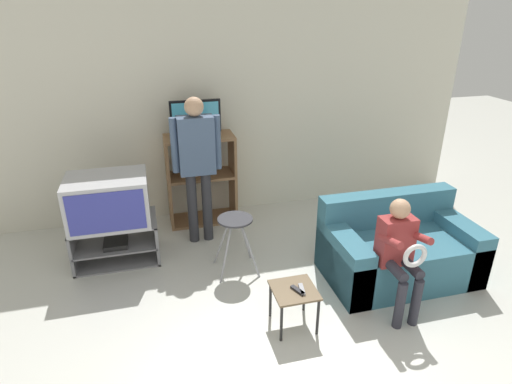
# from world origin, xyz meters

# --- Properties ---
(wall_back) EXTENTS (6.40, 0.06, 2.60)m
(wall_back) POSITION_xyz_m (0.00, 3.45, 1.30)
(wall_back) COLOR silver
(wall_back) RESTS_ON ground_plane
(tv_stand) EXTENTS (0.87, 0.55, 0.45)m
(tv_stand) POSITION_xyz_m (-1.37, 2.51, 0.22)
(tv_stand) COLOR slate
(tv_stand) RESTS_ON ground_plane
(television_main) EXTENTS (0.79, 0.59, 0.50)m
(television_main) POSITION_xyz_m (-1.39, 2.50, 0.70)
(television_main) COLOR #B2B2B7
(television_main) RESTS_ON tv_stand
(media_shelf) EXTENTS (0.82, 0.41, 1.10)m
(media_shelf) POSITION_xyz_m (-0.36, 3.17, 0.56)
(media_shelf) COLOR #8E6642
(media_shelf) RESTS_ON ground_plane
(television_flat) EXTENTS (0.58, 0.20, 0.42)m
(television_flat) POSITION_xyz_m (-0.38, 3.17, 1.30)
(television_flat) COLOR black
(television_flat) RESTS_ON media_shelf
(folding_stool) EXTENTS (0.42, 0.39, 0.60)m
(folding_stool) POSITION_xyz_m (-0.19, 1.98, 0.49)
(folding_stool) COLOR #99999E
(folding_stool) RESTS_ON ground_plane
(snack_table) EXTENTS (0.36, 0.36, 0.37)m
(snack_table) POSITION_xyz_m (0.10, 1.06, 0.31)
(snack_table) COLOR brown
(snack_table) RESTS_ON ground_plane
(remote_control_black) EXTENTS (0.09, 0.15, 0.02)m
(remote_control_black) POSITION_xyz_m (0.12, 1.02, 0.38)
(remote_control_black) COLOR #232328
(remote_control_black) RESTS_ON snack_table
(remote_control_white) EXTENTS (0.06, 0.15, 0.02)m
(remote_control_white) POSITION_xyz_m (0.16, 1.03, 0.38)
(remote_control_white) COLOR gray
(remote_control_white) RESTS_ON snack_table
(couch) EXTENTS (1.44, 0.84, 0.78)m
(couch) POSITION_xyz_m (1.35, 1.51, 0.28)
(couch) COLOR teal
(couch) RESTS_ON ground_plane
(person_standing_adult) EXTENTS (0.53, 0.20, 1.65)m
(person_standing_adult) POSITION_xyz_m (-0.45, 2.70, 1.01)
(person_standing_adult) COLOR #2D2D33
(person_standing_adult) RESTS_ON ground_plane
(person_seated_child) EXTENTS (0.33, 0.43, 1.05)m
(person_seated_child) POSITION_xyz_m (1.03, 1.03, 0.62)
(person_seated_child) COLOR #2D2D38
(person_seated_child) RESTS_ON ground_plane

